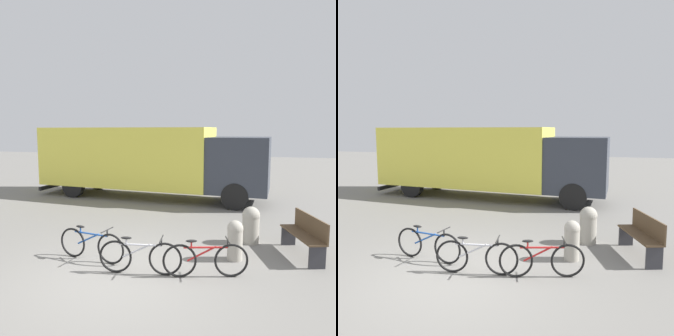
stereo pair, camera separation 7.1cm
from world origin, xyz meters
The scene contains 8 objects.
ground_plane centered at (0.00, 0.00, 0.00)m, with size 60.00×60.00×0.00m, color slate.
delivery_truck centered at (-1.88, 7.19, 1.62)m, with size 9.61×2.93×2.89m.
park_bench centered at (3.56, 2.01, 0.50)m, with size 0.84×1.54×0.92m.
bicycle_near centered at (-0.91, 0.55, 0.35)m, with size 1.63×0.44×0.74m.
bicycle_middle centered at (0.34, 0.19, 0.35)m, with size 1.63×0.44×0.74m.
bicycle_far centered at (1.58, 0.37, 0.35)m, with size 1.59×0.58×0.74m.
bollard_near_bench centered at (2.07, 1.39, 0.47)m, with size 0.34×0.34×0.87m.
bollard_far_bench centered at (2.38, 2.58, 0.49)m, with size 0.43×0.43×0.91m.
Camera 2 is at (2.51, -5.54, 2.79)m, focal length 35.00 mm.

